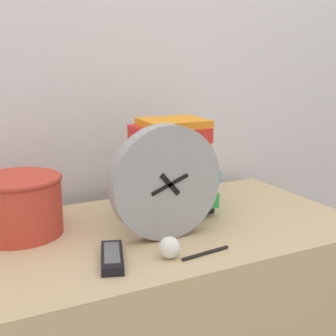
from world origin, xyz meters
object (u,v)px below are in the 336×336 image
Objects in this scene: book_stack at (170,168)px; pen at (205,253)px; crumpled_paper_ball at (169,248)px; desk_clock at (166,183)px; basket at (18,204)px; tv_remote at (112,257)px.

book_stack is 2.10× the size of pen.
book_stack is 0.33m from crumpled_paper_ball.
basket is at bearing 149.01° from desk_clock.
crumpled_paper_ball is (0.27, -0.30, -0.06)m from basket.
book_stack is 0.37m from tv_remote.
basket reaches higher than crumpled_paper_ball.
tv_remote is (0.15, -0.26, -0.07)m from basket.
book_stack reaches higher than pen.
basket is at bearing 119.88° from tv_remote.
tv_remote is at bearing -138.60° from book_stack.
tv_remote is 3.19× the size of crumpled_paper_ball.
basket is 1.74× the size of pen.
basket is 0.41m from crumpled_paper_ball.
desk_clock reaches higher than crumpled_paper_ball.
desk_clock reaches higher than tv_remote.
book_stack is at bearing -4.37° from basket.
basket is 0.31m from tv_remote.
basket is at bearing 137.45° from pen.
book_stack is (0.09, 0.16, -0.01)m from desk_clock.
desk_clock is 0.20m from pen.
tv_remote is 1.22× the size of pen.
desk_clock is 0.19m from book_stack.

